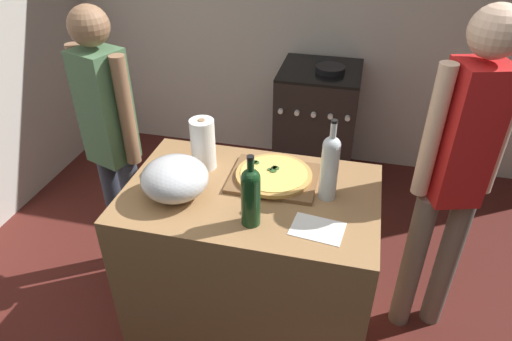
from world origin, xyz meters
The scene contains 13 objects.
ground_plane centered at (0.00, 1.26, -0.01)m, with size 4.65×3.12×0.02m, color #511E19.
kitchen_wall_rear centered at (0.00, 2.57, 1.30)m, with size 4.65×0.10×2.60m, color beige.
counter centered at (-0.07, 0.59, 0.47)m, with size 1.14×0.73×0.93m, color #9E7247.
cutting_board centered at (0.02, 0.71, 0.94)m, with size 0.40×0.32×0.02m, color brown.
pizza centered at (0.01, 0.71, 0.96)m, with size 0.35×0.35×0.03m.
mixing_bowl centered at (-0.38, 0.49, 1.02)m, with size 0.30×0.30×0.18m.
paper_towel_roll centered at (-0.34, 0.74, 1.06)m, with size 0.12×0.12×0.26m.
wine_bottle_amber centered at (0.27, 0.63, 1.10)m, with size 0.08×0.08×0.38m.
wine_bottle_dark centered at (-0.01, 0.38, 1.07)m, with size 0.08×0.08×0.32m.
recipe_sheet centered at (0.26, 0.41, 0.93)m, with size 0.21×0.15×0.00m, color white.
stove centered at (0.06, 2.17, 0.47)m, with size 0.59×0.60×0.98m.
person_in_stripes centered at (-0.92, 0.89, 0.94)m, with size 0.37×0.26×1.63m.
person_in_red centered at (0.82, 0.86, 1.01)m, with size 0.36×0.25×1.74m.
Camera 1 is at (0.35, -1.02, 2.14)m, focal length 32.05 mm.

